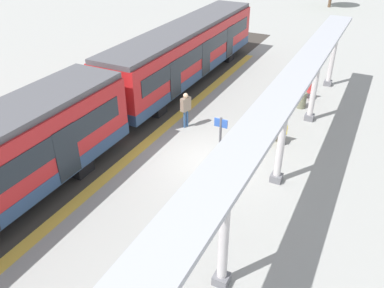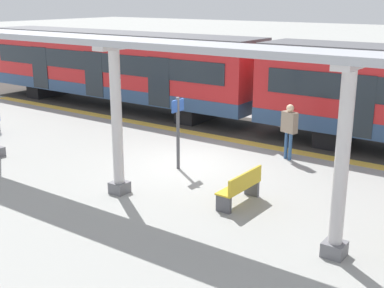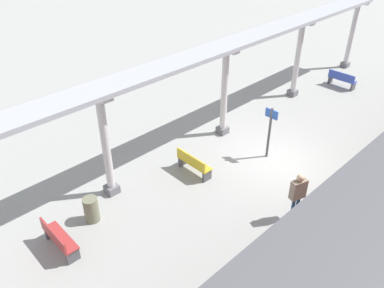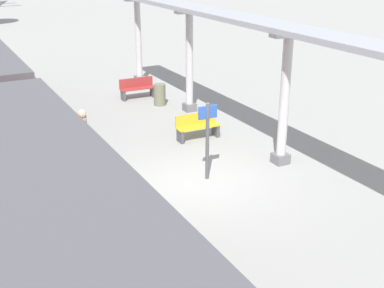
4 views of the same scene
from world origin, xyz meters
name	(u,v)px [view 2 (image 2 of 4)]	position (x,y,z in m)	size (l,w,h in m)	color
ground_plane	(188,164)	(0.00, 0.00, 0.00)	(176.00, 176.00, 0.00)	#9A9B96
tactile_edge_strip	(239,141)	(-3.18, 0.00, 0.00)	(0.51, 28.49, 0.01)	gold
trackbed	(263,131)	(-5.03, 0.00, 0.00)	(3.20, 40.49, 0.01)	#38332D
train_near_carriage	(114,68)	(-5.03, -7.91, 1.84)	(2.65, 15.00, 3.48)	red
canopy_pillar_third	(117,121)	(2.98, -0.09, 1.97)	(1.10, 0.44, 3.89)	slate
canopy_pillar_fourth	(342,163)	(2.98, 5.79, 1.97)	(1.10, 0.44, 3.89)	slate
canopy_beam	(110,41)	(2.98, -0.19, 3.97)	(1.20, 23.05, 0.16)	#A8AAB2
bench_far_end	(241,187)	(1.78, 2.92, 0.44)	(1.51, 0.47, 0.86)	gold
platform_info_sign	(178,126)	(0.50, 0.00, 1.33)	(0.56, 0.10, 2.20)	#4C4C51
passenger_waiting_near_edge	(289,125)	(-2.28, 2.31, 1.12)	(0.38, 0.56, 1.79)	#305482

